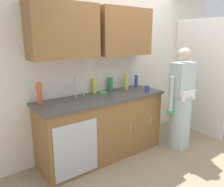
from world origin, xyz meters
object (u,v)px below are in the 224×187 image
at_px(sink, 83,101).
at_px(bottle_water_short, 126,81).
at_px(bottle_soap, 110,84).
at_px(bottle_cleaner_spray, 94,86).
at_px(bottle_dish_liquid, 136,81).
at_px(bottle_water_tall, 39,93).
at_px(cup_by_sink, 147,89).
at_px(sponge, 103,93).
at_px(person_at_sink, 181,107).

distance_m(sink, bottle_water_short, 0.94).
bearing_deg(bottle_soap, sink, -160.94).
xyz_separation_m(bottle_cleaner_spray, bottle_dish_liquid, (0.80, -0.08, -0.01)).
distance_m(bottle_cleaner_spray, bottle_dish_liquid, 0.80).
bearing_deg(sink, bottle_water_tall, 163.18).
bearing_deg(bottle_soap, cup_by_sink, -45.29).
relative_size(bottle_water_tall, sponge, 2.52).
bearing_deg(bottle_water_tall, bottle_dish_liquid, -0.44).
height_order(bottle_soap, bottle_water_short, bottle_water_short).
bearing_deg(bottle_soap, bottle_cleaner_spray, 177.37).
xyz_separation_m(person_at_sink, bottle_dish_liquid, (-0.34, 0.68, 0.35)).
distance_m(bottle_soap, bottle_cleaner_spray, 0.30).
relative_size(person_at_sink, cup_by_sink, 17.21).
xyz_separation_m(person_at_sink, bottle_water_short, (-0.56, 0.69, 0.37)).
bearing_deg(sponge, cup_by_sink, -26.82).
height_order(sink, bottle_dish_liquid, sink).
bearing_deg(cup_by_sink, sink, 169.21).
bearing_deg(sponge, bottle_dish_liquid, 2.50).
height_order(bottle_cleaner_spray, sponge, bottle_cleaner_spray).
xyz_separation_m(sink, bottle_water_short, (0.91, 0.16, 0.14)).
xyz_separation_m(sink, bottle_water_tall, (-0.54, 0.16, 0.15)).
height_order(sink, bottle_cleaner_spray, sink).
distance_m(bottle_dish_liquid, bottle_water_short, 0.22).
xyz_separation_m(cup_by_sink, sponge, (-0.63, 0.32, -0.03)).
xyz_separation_m(bottle_cleaner_spray, bottle_water_short, (0.58, -0.07, 0.01)).
bearing_deg(cup_by_sink, sponge, 153.18).
bearing_deg(cup_by_sink, bottle_water_tall, 167.12).
height_order(bottle_cleaner_spray, bottle_water_short, bottle_water_short).
xyz_separation_m(bottle_dish_liquid, cup_by_sink, (-0.09, -0.35, -0.06)).
distance_m(person_at_sink, bottle_cleaner_spray, 1.42).
bearing_deg(cup_by_sink, bottle_dish_liquid, 75.50).
bearing_deg(bottle_water_tall, sink, -16.82).
height_order(sink, sponge, sink).
height_order(bottle_cleaner_spray, cup_by_sink, bottle_cleaner_spray).
relative_size(bottle_soap, bottle_dish_liquid, 1.00).
bearing_deg(bottle_cleaner_spray, sponge, -54.67).
bearing_deg(bottle_soap, bottle_water_short, -10.83).
xyz_separation_m(bottle_dish_liquid, bottle_water_short, (-0.22, 0.01, 0.02)).
bearing_deg(bottle_water_tall, bottle_soap, 2.67).
height_order(person_at_sink, bottle_soap, person_at_sink).
relative_size(bottle_dish_liquid, bottle_water_short, 0.85).
bearing_deg(bottle_soap, sponge, -155.40).
distance_m(person_at_sink, cup_by_sink, 0.62).
relative_size(bottle_cleaner_spray, sponge, 2.00).
bearing_deg(sink, bottle_cleaner_spray, 34.66).
bearing_deg(bottle_dish_liquid, bottle_soap, 172.35).
xyz_separation_m(bottle_soap, sponge, (-0.22, -0.10, -0.09)).
relative_size(bottle_dish_liquid, cup_by_sink, 2.19).
distance_m(bottle_cleaner_spray, cup_by_sink, 0.83).
relative_size(sink, bottle_soap, 2.42).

